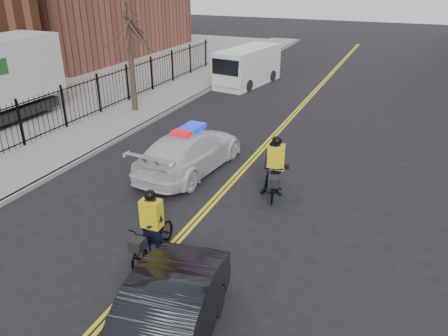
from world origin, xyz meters
name	(u,v)px	position (x,y,z in m)	size (l,w,h in m)	color
ground	(168,251)	(0.00, 0.00, 0.00)	(120.00, 120.00, 0.00)	black
center_line_left	(262,147)	(-0.08, 8.00, 0.01)	(0.10, 60.00, 0.01)	yellow
center_line_right	(265,147)	(0.08, 8.00, 0.01)	(0.10, 60.00, 0.01)	yellow
sidewalk	(114,123)	(-7.50, 8.00, 0.07)	(3.00, 60.00, 0.15)	gray
curb	(141,127)	(-6.00, 8.00, 0.07)	(0.20, 60.00, 0.15)	gray
iron_fence	(86,101)	(-9.00, 8.00, 1.00)	(0.12, 28.00, 2.00)	black
street_tree	(129,42)	(-7.60, 10.00, 3.53)	(3.20, 3.20, 4.80)	#3B2E22
police_cruiser	(190,151)	(-1.76, 4.77, 0.76)	(2.50, 5.31, 1.66)	white
dark_sedan	(162,328)	(1.66, -3.04, 0.74)	(1.57, 4.51, 1.49)	black
cargo_van	(247,67)	(-4.45, 17.95, 1.11)	(2.81, 5.67, 2.28)	white
cyclist_near	(153,234)	(-0.19, -0.33, 0.66)	(0.68, 1.95, 1.91)	black
cyclist_far	(275,173)	(1.65, 4.08, 0.81)	(1.05, 2.10, 2.04)	black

